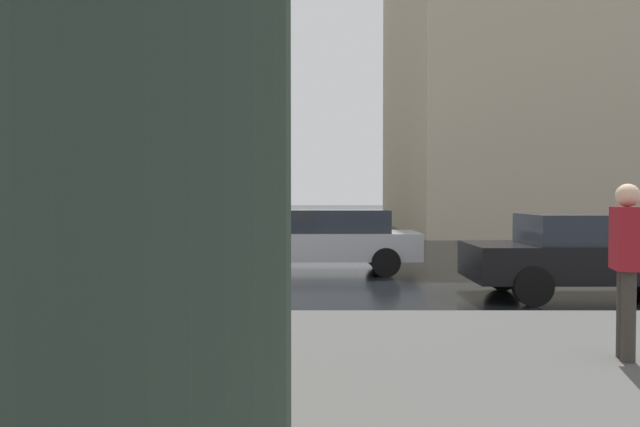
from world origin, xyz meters
name	(u,v)px	position (x,y,z in m)	size (l,w,h in m)	color
ground_plane	(57,288)	(0.00, 0.00, 0.00)	(220.00, 220.00, 0.00)	black
zebra_crossing	(59,264)	(4.00, 1.66, 0.00)	(13.00, 6.50, 0.01)	silver
billboard_column	(126,136)	(-8.96, -4.14, 1.95)	(1.38, 1.38, 3.51)	#28382D
car_black	(593,253)	(-1.00, -9.50, 0.76)	(1.85, 4.10, 1.41)	black
car_silver	(329,239)	(2.50, -5.08, 0.76)	(1.85, 4.10, 1.41)	#B7B7BC
pedestrian_approaching_kerb	(7,251)	(-4.83, -1.56, 1.13)	(0.49, 0.63, 1.68)	black
pedestrian_by_billboard	(627,257)	(-5.54, -7.82, 1.14)	(0.44, 0.32, 1.68)	maroon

